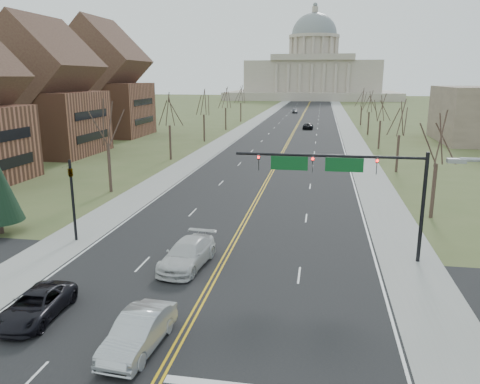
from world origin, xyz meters
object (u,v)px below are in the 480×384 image
at_px(car_sb_inner_second, 187,254).
at_px(car_far_nb, 308,126).
at_px(car_sb_outer_lead, 36,305).
at_px(car_sb_inner_lead, 138,332).
at_px(signal_left, 72,191).
at_px(car_far_sb, 295,111).
at_px(signal_mast, 343,172).

height_order(car_sb_inner_second, car_far_nb, car_sb_inner_second).
distance_m(car_sb_outer_lead, car_sb_inner_second, 9.45).
distance_m(car_sb_inner_lead, car_far_nb, 92.18).
distance_m(car_sb_inner_lead, car_sb_outer_lead, 6.28).
distance_m(signal_left, car_sb_outer_lead, 12.01).
xyz_separation_m(signal_left, car_far_nb, (14.37, 79.41, -3.02)).
bearing_deg(car_far_sb, car_sb_inner_lead, -93.94).
relative_size(car_sb_inner_second, car_far_nb, 1.16).
xyz_separation_m(signal_mast, car_far_sb, (-10.47, 128.35, -5.01)).
xyz_separation_m(signal_mast, car_sb_inner_lead, (-9.01, -12.66, -4.94)).
bearing_deg(car_far_nb, car_sb_inner_second, 87.65).
distance_m(car_sb_inner_second, car_far_sb, 131.67).
bearing_deg(car_far_sb, car_far_nb, -87.67).
bearing_deg(car_sb_inner_lead, car_sb_outer_lead, 168.50).
distance_m(car_sb_outer_lead, car_far_nb, 90.97).
distance_m(signal_left, car_sb_inner_lead, 16.35).
height_order(signal_mast, car_far_nb, signal_mast).
bearing_deg(car_sb_inner_lead, signal_left, 132.40).
bearing_deg(signal_mast, car_sb_outer_lead, -143.97).
bearing_deg(car_far_nb, signal_left, 80.79).
distance_m(signal_left, car_far_nb, 80.76).
distance_m(signal_mast, car_sb_outer_lead, 19.29).
bearing_deg(car_sb_outer_lead, signal_mast, 33.83).
xyz_separation_m(car_sb_inner_lead, car_sb_inner_second, (-0.48, 9.34, 0.01)).
bearing_deg(car_sb_inner_second, signal_mast, 25.73).
xyz_separation_m(signal_mast, car_sb_outer_lead, (-15.05, -10.95, -5.07)).
distance_m(car_sb_inner_lead, car_far_sb, 141.02).
relative_size(signal_mast, car_far_nb, 2.46).
height_order(car_sb_outer_lead, car_sb_inner_second, car_sb_inner_second).
height_order(car_sb_inner_lead, car_sb_outer_lead, car_sb_inner_lead).
height_order(signal_left, car_sb_inner_lead, signal_left).
relative_size(signal_left, car_sb_inner_lead, 1.22).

